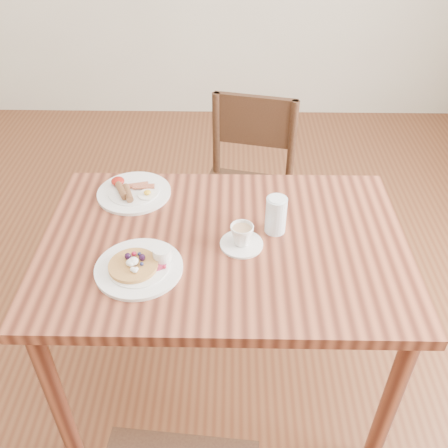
# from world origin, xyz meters

# --- Properties ---
(ground) EXTENTS (5.00, 5.00, 0.00)m
(ground) POSITION_xyz_m (0.00, 0.00, 0.00)
(ground) COLOR brown
(ground) RESTS_ON ground
(dining_table) EXTENTS (1.20, 0.80, 0.75)m
(dining_table) POSITION_xyz_m (0.00, 0.00, 0.65)
(dining_table) COLOR brown
(dining_table) RESTS_ON ground
(chair_far) EXTENTS (0.50, 0.50, 0.88)m
(chair_far) POSITION_xyz_m (0.10, 0.71, 0.49)
(chair_far) COLOR #3F2916
(chair_far) RESTS_ON ground
(pancake_plate) EXTENTS (0.27, 0.27, 0.06)m
(pancake_plate) POSITION_xyz_m (-0.25, -0.14, 0.76)
(pancake_plate) COLOR white
(pancake_plate) RESTS_ON dining_table
(breakfast_plate) EXTENTS (0.27, 0.27, 0.04)m
(breakfast_plate) POSITION_xyz_m (-0.34, 0.26, 0.76)
(breakfast_plate) COLOR white
(breakfast_plate) RESTS_ON dining_table
(teacup_saucer) EXTENTS (0.14, 0.14, 0.08)m
(teacup_saucer) POSITION_xyz_m (0.06, -0.02, 0.78)
(teacup_saucer) COLOR white
(teacup_saucer) RESTS_ON dining_table
(water_glass) EXTENTS (0.07, 0.07, 0.13)m
(water_glass) POSITION_xyz_m (0.17, 0.06, 0.81)
(water_glass) COLOR silver
(water_glass) RESTS_ON dining_table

